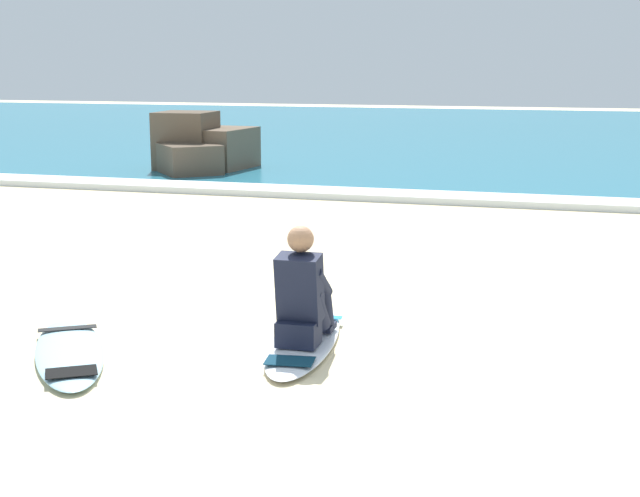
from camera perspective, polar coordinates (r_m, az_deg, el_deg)
The scene contains 7 objects.
ground_plane at distance 7.98m, azimuth -3.15°, elevation -4.94°, with size 80.00×80.00×0.00m, color beige.
sea at distance 28.83m, azimuth 11.15°, elevation 6.99°, with size 80.00×28.00×0.10m, color teal.
breaking_foam at distance 15.31m, azimuth 6.44°, elevation 3.23°, with size 80.00×0.90×0.11m, color white.
surfboard_main at distance 7.51m, azimuth -0.99°, elevation -5.73°, with size 0.78×2.07×0.08m.
surfer_seated at distance 7.26m, azimuth -1.09°, elevation -3.05°, with size 0.38×0.71×0.95m.
surfboard_spare_near at distance 7.48m, azimuth -15.38°, elevation -6.22°, with size 1.47×1.88×0.08m.
rock_outcrop_distant at distance 18.81m, azimuth -7.52°, elevation 6.10°, with size 1.86×2.60×1.26m.
Camera 1 is at (2.55, -7.22, 2.28)m, focal length 51.27 mm.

